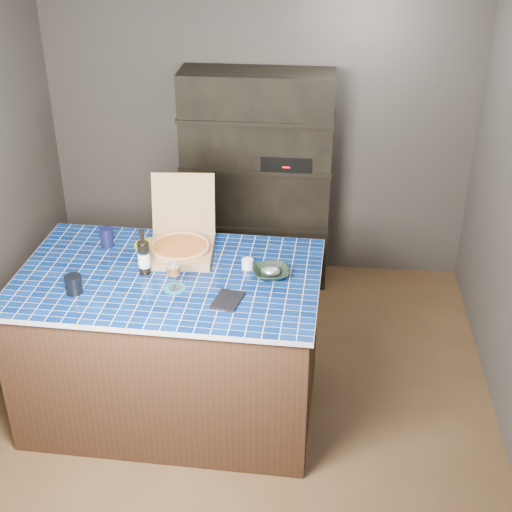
# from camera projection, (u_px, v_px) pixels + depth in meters

# --- Properties ---
(room) EXTENTS (3.50, 3.50, 3.50)m
(room) POSITION_uv_depth(u_px,v_px,m) (232.00, 225.00, 4.35)
(room) COLOR brown
(room) RESTS_ON ground
(shelving_unit) EXTENTS (1.20, 0.41, 1.80)m
(shelving_unit) POSITION_uv_depth(u_px,v_px,m) (257.00, 180.00, 5.85)
(shelving_unit) COLOR black
(shelving_unit) RESTS_ON floor
(kitchen_island) EXTENTS (1.87, 1.22, 1.01)m
(kitchen_island) POSITION_uv_depth(u_px,v_px,m) (173.00, 342.00, 4.56)
(kitchen_island) COLOR #3F2218
(kitchen_island) RESTS_ON floor
(pizza_box) EXTENTS (0.44, 0.52, 0.45)m
(pizza_box) POSITION_uv_depth(u_px,v_px,m) (181.00, 245.00, 4.52)
(pizza_box) COLOR #93694C
(pizza_box) RESTS_ON kitchen_island
(mead_bottle) EXTENTS (0.08, 0.08, 0.29)m
(mead_bottle) POSITION_uv_depth(u_px,v_px,m) (144.00, 256.00, 4.28)
(mead_bottle) COLOR black
(mead_bottle) RESTS_ON kitchen_island
(teal_trivet) EXTENTS (0.13, 0.13, 0.01)m
(teal_trivet) POSITION_uv_depth(u_px,v_px,m) (175.00, 288.00, 4.17)
(teal_trivet) COLOR #18637D
(teal_trivet) RESTS_ON kitchen_island
(wine_glass) EXTENTS (0.08, 0.08, 0.19)m
(wine_glass) POSITION_uv_depth(u_px,v_px,m) (174.00, 269.00, 4.11)
(wine_glass) COLOR white
(wine_glass) RESTS_ON teal_trivet
(tumbler) EXTENTS (0.10, 0.10, 0.11)m
(tumbler) POSITION_uv_depth(u_px,v_px,m) (74.00, 284.00, 4.11)
(tumbler) COLOR black
(tumbler) RESTS_ON kitchen_island
(dvd_case) EXTENTS (0.18, 0.23, 0.02)m
(dvd_case) POSITION_uv_depth(u_px,v_px,m) (228.00, 300.00, 4.05)
(dvd_case) COLOR black
(dvd_case) RESTS_ON kitchen_island
(bowl) EXTENTS (0.25, 0.25, 0.05)m
(bowl) POSITION_uv_depth(u_px,v_px,m) (271.00, 273.00, 4.28)
(bowl) COLOR black
(bowl) RESTS_ON kitchen_island
(foil_contents) EXTENTS (0.12, 0.10, 0.05)m
(foil_contents) POSITION_uv_depth(u_px,v_px,m) (271.00, 271.00, 4.27)
(foil_contents) COLOR silver
(foil_contents) RESTS_ON bowl
(white_jar) EXTENTS (0.07, 0.07, 0.06)m
(white_jar) POSITION_uv_depth(u_px,v_px,m) (248.00, 264.00, 4.37)
(white_jar) COLOR silver
(white_jar) RESTS_ON kitchen_island
(navy_cup) EXTENTS (0.08, 0.08, 0.13)m
(navy_cup) POSITION_uv_depth(u_px,v_px,m) (107.00, 237.00, 4.60)
(navy_cup) COLOR black
(navy_cup) RESTS_ON kitchen_island
(green_trivet) EXTENTS (0.19, 0.19, 0.01)m
(green_trivet) POSITION_uv_depth(u_px,v_px,m) (149.00, 245.00, 4.64)
(green_trivet) COLOR #9AAC25
(green_trivet) RESTS_ON kitchen_island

